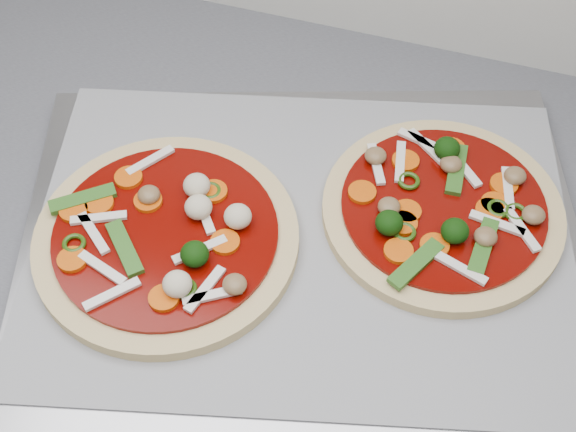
% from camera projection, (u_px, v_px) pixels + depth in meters
% --- Properties ---
extents(countertop, '(3.60, 0.60, 0.04)m').
position_uv_depth(countertop, '(405.00, 289.00, 0.71)').
color(countertop, slate).
rests_on(countertop, base_cabinet).
extents(baking_tray, '(0.58, 0.49, 0.02)m').
position_uv_depth(baking_tray, '(302.00, 242.00, 0.70)').
color(baking_tray, '#9A999E').
rests_on(baking_tray, countertop).
extents(parchment, '(0.54, 0.44, 0.00)m').
position_uv_depth(parchment, '(302.00, 236.00, 0.70)').
color(parchment, '#95959A').
rests_on(parchment, baking_tray).
extents(pizza_left, '(0.28, 0.28, 0.04)m').
position_uv_depth(pizza_left, '(168.00, 237.00, 0.68)').
color(pizza_left, '#D3BB82').
rests_on(pizza_left, parchment).
extents(pizza_right, '(0.23, 0.23, 0.04)m').
position_uv_depth(pizza_right, '(443.00, 208.00, 0.70)').
color(pizza_right, '#D3BB82').
rests_on(pizza_right, parchment).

